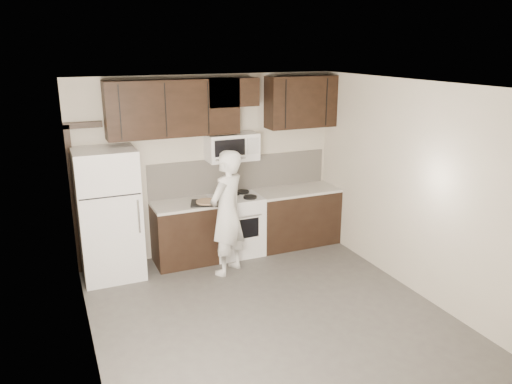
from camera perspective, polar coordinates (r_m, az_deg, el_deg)
floor at (r=6.11m, az=1.74°, el=-14.07°), size 4.50×4.50×0.00m
back_wall at (r=7.56m, az=-5.39°, el=3.01°), size 4.00×0.00×4.00m
ceiling at (r=5.27m, az=2.00°, el=12.08°), size 4.50×4.50×0.00m
counter_run at (r=7.74m, az=-0.25°, el=-3.50°), size 2.95×0.64×0.91m
stove at (r=7.64m, az=-2.34°, el=-3.78°), size 0.76×0.66×0.94m
backsplash at (r=7.76m, az=-1.82°, el=2.12°), size 2.90×0.02×0.54m
upper_cabinets at (r=7.30m, az=-3.58°, el=10.00°), size 3.48×0.35×0.78m
microwave at (r=7.42m, az=-2.78°, el=5.17°), size 0.76×0.42×0.40m
refrigerator at (r=7.04m, az=-16.45°, el=-2.46°), size 0.80×0.76×1.80m
door_trim at (r=7.22m, az=-19.91°, el=0.58°), size 0.50×0.08×2.12m
saucepan at (r=7.28m, az=-3.27°, el=-0.59°), size 0.26×0.15×0.15m
baking_tray at (r=7.19m, az=-5.68°, el=-1.26°), size 0.52×0.46×0.02m
pizza at (r=7.18m, az=-5.68°, el=-1.09°), size 0.38×0.38×0.02m
person at (r=6.88m, az=-3.33°, el=-2.40°), size 0.77×0.72×1.76m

